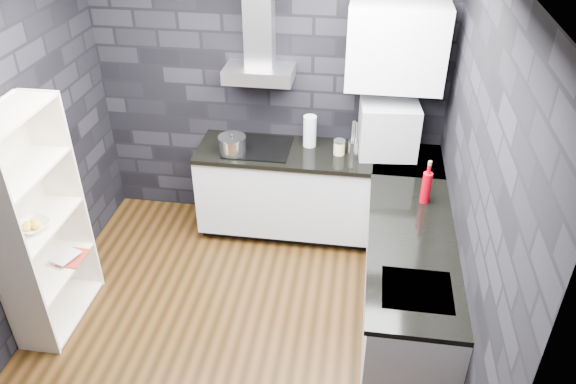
% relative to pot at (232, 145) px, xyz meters
% --- Properties ---
extents(ground, '(3.20, 3.20, 0.00)m').
position_rel_pot_xyz_m(ground, '(0.26, -1.16, -0.98)').
color(ground, '#3A240E').
extents(wall_back, '(3.20, 0.05, 2.70)m').
position_rel_pot_xyz_m(wall_back, '(0.26, 0.46, 0.37)').
color(wall_back, black).
rests_on(wall_back, ground).
extents(wall_front, '(3.20, 0.05, 2.70)m').
position_rel_pot_xyz_m(wall_front, '(0.26, -2.79, 0.37)').
color(wall_front, black).
rests_on(wall_front, ground).
extents(wall_left, '(0.05, 3.20, 2.70)m').
position_rel_pot_xyz_m(wall_left, '(-1.37, -1.16, 0.37)').
color(wall_left, black).
rests_on(wall_left, ground).
extents(wall_right, '(0.05, 3.20, 2.70)m').
position_rel_pot_xyz_m(wall_right, '(1.88, -1.16, 0.37)').
color(wall_right, black).
rests_on(wall_right, ground).
extents(toekick_back, '(2.18, 0.50, 0.10)m').
position_rel_pot_xyz_m(toekick_back, '(0.76, 0.18, -0.93)').
color(toekick_back, black).
rests_on(toekick_back, ground).
extents(toekick_right, '(0.50, 1.78, 0.10)m').
position_rel_pot_xyz_m(toekick_right, '(1.60, -1.06, -0.93)').
color(toekick_right, black).
rests_on(toekick_right, ground).
extents(counter_back_cab, '(2.20, 0.60, 0.76)m').
position_rel_pot_xyz_m(counter_back_cab, '(0.76, 0.14, -0.50)').
color(counter_back_cab, '#BBBCC0').
rests_on(counter_back_cab, ground).
extents(counter_right_cab, '(0.60, 1.80, 0.76)m').
position_rel_pot_xyz_m(counter_right_cab, '(1.56, -1.06, -0.50)').
color(counter_right_cab, '#BBBCC0').
rests_on(counter_right_cab, ground).
extents(counter_back_top, '(2.20, 0.62, 0.04)m').
position_rel_pot_xyz_m(counter_back_top, '(0.76, 0.13, -0.10)').
color(counter_back_top, black).
rests_on(counter_back_top, counter_back_cab).
extents(counter_right_top, '(0.62, 1.80, 0.04)m').
position_rel_pot_xyz_m(counter_right_top, '(1.55, -1.06, -0.10)').
color(counter_right_top, black).
rests_on(counter_right_top, counter_right_cab).
extents(counter_corner_top, '(0.62, 0.62, 0.04)m').
position_rel_pot_xyz_m(counter_corner_top, '(1.56, 0.14, -0.10)').
color(counter_corner_top, black).
rests_on(counter_corner_top, counter_right_cab).
extents(hood_body, '(0.60, 0.34, 0.12)m').
position_rel_pot_xyz_m(hood_body, '(0.21, 0.27, 0.58)').
color(hood_body, '#B1B0B5').
rests_on(hood_body, wall_back).
extents(hood_chimney, '(0.24, 0.20, 0.90)m').
position_rel_pot_xyz_m(hood_chimney, '(0.21, 0.34, 1.09)').
color(hood_chimney, '#B1B0B5').
rests_on(hood_chimney, hood_body).
extents(upper_cabinet, '(0.80, 0.35, 0.70)m').
position_rel_pot_xyz_m(upper_cabinet, '(1.36, 0.26, 0.87)').
color(upper_cabinet, silver).
rests_on(upper_cabinet, wall_back).
extents(cooktop, '(0.58, 0.50, 0.01)m').
position_rel_pot_xyz_m(cooktop, '(0.21, 0.14, -0.08)').
color(cooktop, black).
rests_on(cooktop, counter_back_top).
extents(sink_rim, '(0.44, 0.40, 0.01)m').
position_rel_pot_xyz_m(sink_rim, '(1.56, -1.56, -0.09)').
color(sink_rim, '#B1B0B5').
rests_on(sink_rim, counter_right_top).
extents(pot, '(0.25, 0.25, 0.14)m').
position_rel_pot_xyz_m(pot, '(0.00, 0.00, 0.00)').
color(pot, '#B2B2B6').
rests_on(pot, cooktop).
extents(glass_vase, '(0.12, 0.12, 0.29)m').
position_rel_pot_xyz_m(glass_vase, '(0.66, 0.25, 0.06)').
color(glass_vase, silver).
rests_on(glass_vase, counter_back_top).
extents(storage_jar, '(0.13, 0.13, 0.12)m').
position_rel_pot_xyz_m(storage_jar, '(0.94, 0.13, -0.02)').
color(storage_jar, '#C3BA81').
rests_on(storage_jar, counter_back_top).
extents(utensil_crock, '(0.12, 0.12, 0.12)m').
position_rel_pot_xyz_m(utensil_crock, '(1.06, 0.16, -0.02)').
color(utensil_crock, '#B2B2B6').
rests_on(utensil_crock, counter_back_top).
extents(appliance_garage, '(0.53, 0.43, 0.50)m').
position_rel_pot_xyz_m(appliance_garage, '(1.36, 0.20, 0.14)').
color(appliance_garage, '#A2A5A9').
rests_on(appliance_garage, counter_back_top).
extents(red_bottle, '(0.08, 0.08, 0.26)m').
position_rel_pot_xyz_m(red_bottle, '(1.65, -0.54, 0.05)').
color(red_bottle, '#9F000D').
rests_on(red_bottle, counter_right_top).
extents(bookshelf, '(0.46, 0.84, 1.80)m').
position_rel_pot_xyz_m(bookshelf, '(-1.16, -1.28, -0.08)').
color(bookshelf, silver).
rests_on(bookshelf, ground).
extents(fruit_bowl, '(0.31, 0.31, 0.06)m').
position_rel_pot_xyz_m(fruit_bowl, '(-1.16, -1.33, -0.05)').
color(fruit_bowl, white).
rests_on(fruit_bowl, bookshelf).
extents(book_red, '(0.18, 0.03, 0.25)m').
position_rel_pot_xyz_m(book_red, '(-1.16, -1.10, -0.41)').
color(book_red, maroon).
rests_on(book_red, bookshelf).
extents(book_second, '(0.15, 0.06, 0.21)m').
position_rel_pot_xyz_m(book_second, '(-1.18, -1.11, -0.39)').
color(book_second, '#B2B2B2').
rests_on(book_second, bookshelf).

